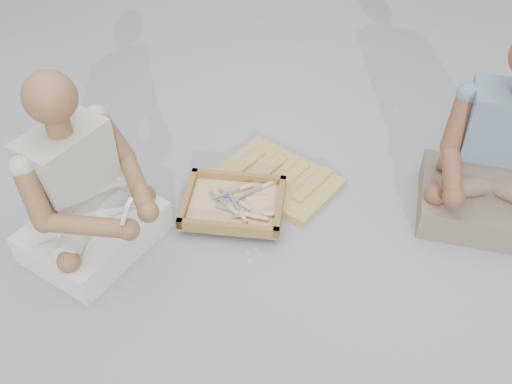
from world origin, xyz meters
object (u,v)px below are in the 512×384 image
at_px(craftsman, 83,195).
at_px(companion, 500,162).
at_px(tool_tray, 233,204).
at_px(carved_panel, 278,178).

relative_size(craftsman, companion, 0.93).
relative_size(tool_tray, companion, 0.59).
relative_size(carved_panel, craftsman, 0.66).
distance_m(craftsman, companion, 1.86).
bearing_deg(carved_panel, companion, 10.71).
distance_m(tool_tray, companion, 1.24).
height_order(carved_panel, craftsman, craftsman).
xyz_separation_m(carved_panel, craftsman, (-0.62, -0.73, 0.28)).
distance_m(carved_panel, tool_tray, 0.32).
height_order(carved_panel, companion, companion).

